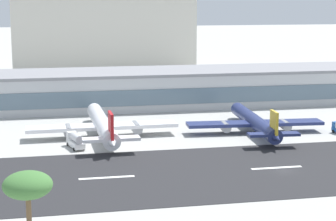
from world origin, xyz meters
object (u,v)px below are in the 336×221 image
terminal_building (148,88)px  service_fuel_truck_1 (75,140)px  airliner_red_tail_gate_0 (103,126)px  airliner_gold_tail_gate_1 (256,123)px  palm_tree_0 (28,187)px  distant_hotel_block (103,31)px

terminal_building → service_fuel_truck_1: bearing=-116.3°
airliner_red_tail_gate_0 → airliner_gold_tail_gate_1: size_ratio=1.09×
service_fuel_truck_1 → palm_tree_0: 76.45m
terminal_building → palm_tree_0: 138.19m
terminal_building → palm_tree_0: palm_tree_0 is taller
distant_hotel_block → terminal_building: bearing=-86.9°
distant_hotel_block → airliner_red_tail_gate_0: size_ratio=1.82×
distant_hotel_block → airliner_gold_tail_gate_1: 159.29m
distant_hotel_block → service_fuel_truck_1: 165.39m
airliner_red_tail_gate_0 → airliner_gold_tail_gate_1: 43.30m
airliner_gold_tail_gate_1 → service_fuel_truck_1: bearing=101.7°
airliner_red_tail_gate_0 → airliner_gold_tail_gate_1: airliner_red_tail_gate_0 is taller
airliner_gold_tail_gate_1 → distant_hotel_block: bearing=14.3°
terminal_building → airliner_gold_tail_gate_1: bearing=-65.9°
distant_hotel_block → service_fuel_truck_1: size_ratio=10.28×
airliner_gold_tail_gate_1 → service_fuel_truck_1: (-51.20, -6.97, -1.03)m
distant_hotel_block → airliner_gold_tail_gate_1: bearing=-79.7°
terminal_building → distant_hotel_block: size_ratio=1.80×
airliner_red_tail_gate_0 → palm_tree_0: (-17.60, -85.18, 10.36)m
airliner_red_tail_gate_0 → service_fuel_truck_1: airliner_red_tail_gate_0 is taller
terminal_building → airliner_red_tail_gate_0: bearing=-113.4°
airliner_red_tail_gate_0 → service_fuel_truck_1: bearing=140.9°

